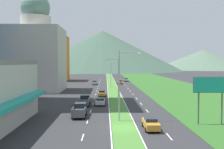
# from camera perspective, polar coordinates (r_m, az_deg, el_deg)

# --- Properties ---
(ground_plane) EXTENTS (600.00, 600.00, 0.00)m
(ground_plane) POSITION_cam_1_polar(r_m,az_deg,el_deg) (34.82, 2.62, -11.85)
(ground_plane) COLOR #2D2D30
(grass_median) EXTENTS (3.20, 240.00, 0.06)m
(grass_median) POSITION_cam_1_polar(r_m,az_deg,el_deg) (94.05, 0.04, -2.59)
(grass_median) COLOR #477F33
(grass_median) RESTS_ON ground_plane
(grass_verge_right) EXTENTS (24.00, 240.00, 0.06)m
(grass_verge_right) POSITION_cam_1_polar(r_m,az_deg,el_deg) (96.79, 12.34, -2.51)
(grass_verge_right) COLOR #2D6023
(grass_verge_right) RESTS_ON ground_plane
(lane_dash_left_2) EXTENTS (0.16, 2.80, 0.01)m
(lane_dash_left_2) POSITION_cam_1_polar(r_m,az_deg,el_deg) (30.97, -6.56, -13.72)
(lane_dash_left_2) COLOR silver
(lane_dash_left_2) RESTS_ON ground_plane
(lane_dash_left_3) EXTENTS (0.16, 2.80, 0.01)m
(lane_dash_left_3) POSITION_cam_1_polar(r_m,az_deg,el_deg) (38.67, -5.49, -10.37)
(lane_dash_left_3) COLOR silver
(lane_dash_left_3) RESTS_ON ground_plane
(lane_dash_left_4) EXTENTS (0.16, 2.80, 0.01)m
(lane_dash_left_4) POSITION_cam_1_polar(r_m,az_deg,el_deg) (46.46, -4.78, -8.14)
(lane_dash_left_4) COLOR silver
(lane_dash_left_4) RESTS_ON ground_plane
(lane_dash_left_5) EXTENTS (0.16, 2.80, 0.01)m
(lane_dash_left_5) POSITION_cam_1_polar(r_m,az_deg,el_deg) (54.31, -4.29, -6.55)
(lane_dash_left_5) COLOR silver
(lane_dash_left_5) RESTS_ON ground_plane
(lane_dash_left_6) EXTENTS (0.16, 2.80, 0.01)m
(lane_dash_left_6) POSITION_cam_1_polar(r_m,az_deg,el_deg) (62.20, -3.92, -5.37)
(lane_dash_left_6) COLOR silver
(lane_dash_left_6) RESTS_ON ground_plane
(lane_dash_left_7) EXTENTS (0.16, 2.80, 0.01)m
(lane_dash_left_7) POSITION_cam_1_polar(r_m,az_deg,el_deg) (70.11, -3.63, -4.45)
(lane_dash_left_7) COLOR silver
(lane_dash_left_7) RESTS_ON ground_plane
(lane_dash_left_8) EXTENTS (0.16, 2.80, 0.01)m
(lane_dash_left_8) POSITION_cam_1_polar(r_m,az_deg,el_deg) (78.03, -3.41, -3.72)
(lane_dash_left_8) COLOR silver
(lane_dash_left_8) RESTS_ON ground_plane
(lane_dash_left_9) EXTENTS (0.16, 2.80, 0.01)m
(lane_dash_left_9) POSITION_cam_1_polar(r_m,az_deg,el_deg) (85.96, -3.22, -3.12)
(lane_dash_left_9) COLOR silver
(lane_dash_left_9) RESTS_ON ground_plane
(lane_dash_left_10) EXTENTS (0.16, 2.80, 0.01)m
(lane_dash_left_10) POSITION_cam_1_polar(r_m,az_deg,el_deg) (93.91, -3.07, -2.62)
(lane_dash_left_10) COLOR silver
(lane_dash_left_10) RESTS_ON ground_plane
(lane_dash_left_11) EXTENTS (0.16, 2.80, 0.01)m
(lane_dash_left_11) POSITION_cam_1_polar(r_m,az_deg,el_deg) (101.86, -2.94, -2.20)
(lane_dash_left_11) COLOR silver
(lane_dash_left_11) RESTS_ON ground_plane
(lane_dash_left_12) EXTENTS (0.16, 2.80, 0.01)m
(lane_dash_left_12) POSITION_cam_1_polar(r_m,az_deg,el_deg) (109.81, -2.83, -1.84)
(lane_dash_left_12) COLOR silver
(lane_dash_left_12) RESTS_ON ground_plane
(lane_dash_left_13) EXTENTS (0.16, 2.80, 0.01)m
(lane_dash_left_13) POSITION_cam_1_polar(r_m,az_deg,el_deg) (117.77, -2.73, -1.53)
(lane_dash_left_13) COLOR silver
(lane_dash_left_13) RESTS_ON ground_plane
(lane_dash_left_14) EXTENTS (0.16, 2.80, 0.01)m
(lane_dash_left_14) POSITION_cam_1_polar(r_m,az_deg,el_deg) (125.73, -2.65, -1.26)
(lane_dash_left_14) COLOR silver
(lane_dash_left_14) RESTS_ON ground_plane
(lane_dash_left_15) EXTENTS (0.16, 2.80, 0.01)m
(lane_dash_left_15) POSITION_cam_1_polar(r_m,az_deg,el_deg) (133.69, -2.58, -1.02)
(lane_dash_left_15) COLOR silver
(lane_dash_left_15) RESTS_ON ground_plane
(lane_dash_right_2) EXTENTS (0.16, 2.80, 0.01)m
(lane_dash_right_2) POSITION_cam_1_polar(r_m,az_deg,el_deg) (31.75, 12.64, -13.35)
(lane_dash_right_2) COLOR silver
(lane_dash_right_2) RESTS_ON ground_plane
(lane_dash_right_3) EXTENTS (0.16, 2.80, 0.01)m
(lane_dash_right_3) POSITION_cam_1_polar(r_m,az_deg,el_deg) (39.29, 9.77, -10.19)
(lane_dash_right_3) COLOR silver
(lane_dash_right_3) RESTS_ON ground_plane
(lane_dash_right_4) EXTENTS (0.16, 2.80, 0.01)m
(lane_dash_right_4) POSITION_cam_1_polar(r_m,az_deg,el_deg) (46.99, 7.86, -8.04)
(lane_dash_right_4) COLOR silver
(lane_dash_right_4) RESTS_ON ground_plane
(lane_dash_right_5) EXTENTS (0.16, 2.80, 0.01)m
(lane_dash_right_5) POSITION_cam_1_polar(r_m,az_deg,el_deg) (54.76, 6.51, -6.49)
(lane_dash_right_5) COLOR silver
(lane_dash_right_5) RESTS_ON ground_plane
(lane_dash_right_6) EXTENTS (0.16, 2.80, 0.01)m
(lane_dash_right_6) POSITION_cam_1_polar(r_m,az_deg,el_deg) (62.59, 5.49, -5.32)
(lane_dash_right_6) COLOR silver
(lane_dash_right_6) RESTS_ON ground_plane
(lane_dash_right_7) EXTENTS (0.16, 2.80, 0.01)m
(lane_dash_right_7) POSITION_cam_1_polar(r_m,az_deg,el_deg) (70.45, 4.71, -4.42)
(lane_dash_right_7) COLOR silver
(lane_dash_right_7) RESTS_ON ground_plane
(lane_dash_right_8) EXTENTS (0.16, 2.80, 0.01)m
(lane_dash_right_8) POSITION_cam_1_polar(r_m,az_deg,el_deg) (78.34, 4.09, -3.69)
(lane_dash_right_8) COLOR silver
(lane_dash_right_8) RESTS_ON ground_plane
(lane_dash_right_9) EXTENTS (0.16, 2.80, 0.01)m
(lane_dash_right_9) POSITION_cam_1_polar(r_m,az_deg,el_deg) (86.25, 3.58, -3.10)
(lane_dash_right_9) COLOR silver
(lane_dash_right_9) RESTS_ON ground_plane
(lane_dash_right_10) EXTENTS (0.16, 2.80, 0.01)m
(lane_dash_right_10) POSITION_cam_1_polar(r_m,az_deg,el_deg) (94.17, 3.15, -2.61)
(lane_dash_right_10) COLOR silver
(lane_dash_right_10) RESTS_ON ground_plane
(lane_dash_right_11) EXTENTS (0.16, 2.80, 0.01)m
(lane_dash_right_11) POSITION_cam_1_polar(r_m,az_deg,el_deg) (102.09, 2.80, -2.19)
(lane_dash_right_11) COLOR silver
(lane_dash_right_11) RESTS_ON ground_plane
(lane_dash_right_12) EXTENTS (0.16, 2.80, 0.01)m
(lane_dash_right_12) POSITION_cam_1_polar(r_m,az_deg,el_deg) (110.03, 2.49, -1.83)
(lane_dash_right_12) COLOR silver
(lane_dash_right_12) RESTS_ON ground_plane
(lane_dash_right_13) EXTENTS (0.16, 2.80, 0.01)m
(lane_dash_right_13) POSITION_cam_1_polar(r_m,az_deg,el_deg) (117.98, 2.23, -1.52)
(lane_dash_right_13) COLOR silver
(lane_dash_right_13) RESTS_ON ground_plane
(lane_dash_right_14) EXTENTS (0.16, 2.80, 0.01)m
(lane_dash_right_14) POSITION_cam_1_polar(r_m,az_deg,el_deg) (125.92, 2.00, -1.25)
(lane_dash_right_14) COLOR silver
(lane_dash_right_14) RESTS_ON ground_plane
(lane_dash_right_15) EXTENTS (0.16, 2.80, 0.01)m
(lane_dash_right_15) POSITION_cam_1_polar(r_m,az_deg,el_deg) (133.88, 1.79, -1.02)
(lane_dash_right_15) COLOR silver
(lane_dash_right_15) RESTS_ON ground_plane
(edge_line_median_left) EXTENTS (0.16, 240.00, 0.01)m
(edge_line_median_left) POSITION_cam_1_polar(r_m,az_deg,el_deg) (94.02, -1.02, -2.61)
(edge_line_median_left) COLOR silver
(edge_line_median_left) RESTS_ON ground_plane
(edge_line_median_right) EXTENTS (0.16, 240.00, 0.01)m
(edge_line_median_right) POSITION_cam_1_polar(r_m,az_deg,el_deg) (94.11, 1.11, -2.61)
(edge_line_median_right) COLOR silver
(edge_line_median_right) RESTS_ON ground_plane
(domed_building) EXTENTS (16.16, 16.16, 29.72)m
(domed_building) POSITION_cam_1_polar(r_m,az_deg,el_deg) (81.92, -16.56, 4.83)
(domed_building) COLOR #B7B2A8
(domed_building) RESTS_ON ground_plane
(midrise_colored) EXTENTS (15.91, 15.91, 21.23)m
(midrise_colored) POSITION_cam_1_polar(r_m,az_deg,el_deg) (125.05, -13.58, 3.51)
(midrise_colored) COLOR orange
(midrise_colored) RESTS_ON ground_plane
(hill_far_left) EXTENTS (198.66, 198.66, 20.36)m
(hill_far_left) POSITION_cam_1_polar(r_m,az_deg,el_deg) (282.54, -18.14, 2.89)
(hill_far_left) COLOR #3D5647
(hill_far_left) RESTS_ON ground_plane
(hill_far_center) EXTENTS (166.88, 166.88, 42.53)m
(hill_far_center) POSITION_cam_1_polar(r_m,az_deg,el_deg) (273.91, -2.09, 5.35)
(hill_far_center) COLOR #3D5647
(hill_far_center) RESTS_ON ground_plane
(hill_far_right) EXTENTS (122.49, 122.49, 24.01)m
(hill_far_right) POSITION_cam_1_polar(r_m,az_deg,el_deg) (332.52, 19.72, 3.14)
(hill_far_right) COLOR #516B56
(hill_far_right) RESTS_ON ground_plane
(street_lamp_near) EXTENTS (3.35, 0.32, 10.42)m
(street_lamp_near) POSITION_cam_1_polar(r_m,az_deg,el_deg) (37.91, 2.12, -1.50)
(street_lamp_near) COLOR #99999E
(street_lamp_near) RESTS_ON ground_plane
(street_lamp_mid) EXTENTS (3.09, 0.29, 9.70)m
(street_lamp_mid) POSITION_cam_1_polar(r_m,az_deg,el_deg) (62.85, 1.13, -0.18)
(street_lamp_mid) COLOR #99999E
(street_lamp_mid) RESTS_ON ground_plane
(street_lamp_far) EXTENTS (3.43, 0.31, 8.79)m
(street_lamp_far) POSITION_cam_1_polar(r_m,az_deg,el_deg) (87.80, 0.01, 0.37)
(street_lamp_far) COLOR #99999E
(street_lamp_far) RESTS_ON ground_plane
(billboard_roadside) EXTENTS (4.94, 0.28, 6.74)m
(billboard_roadside) POSITION_cam_1_polar(r_m,az_deg,el_deg) (38.36, 21.15, -2.82)
(billboard_roadside) COLOR #4C4C51
(billboard_roadside) RESTS_ON ground_plane
(car_0) EXTENTS (1.94, 4.52, 1.57)m
(car_0) POSITION_cam_1_polar(r_m,az_deg,el_deg) (66.09, -2.24, -4.20)
(car_0) COLOR #C6842D
(car_0) RESTS_ON ground_plane
(car_1) EXTENTS (1.91, 4.26, 1.59)m
(car_1) POSITION_cam_1_polar(r_m,az_deg,el_deg) (103.13, 1.78, -1.69)
(car_1) COLOR #C6842D
(car_1) RESTS_ON ground_plane
(car_2) EXTENTS (2.03, 4.23, 1.47)m
(car_2) POSITION_cam_1_polar(r_m,az_deg,el_deg) (52.79, -2.63, -5.99)
(car_2) COLOR #B2B2B7
(car_2) RESTS_ON ground_plane
(car_3) EXTENTS (1.88, 4.55, 1.52)m
(car_3) POSITION_cam_1_polar(r_m,az_deg,el_deg) (34.35, 8.63, -10.73)
(car_3) COLOR #C6842D
(car_3) RESTS_ON ground_plane
(car_4) EXTENTS (2.01, 4.31, 1.47)m
(car_4) POSITION_cam_1_polar(r_m,az_deg,el_deg) (117.82, 3.13, -1.17)
(car_4) COLOR #B2B2B7
(car_4) RESTS_ON ground_plane
(car_5) EXTENTS (1.97, 4.17, 1.60)m
(car_5) POSITION_cam_1_polar(r_m,az_deg,el_deg) (99.94, -3.89, -1.84)
(car_5) COLOR #B2B2B7
(car_5) RESTS_ON ground_plane
(pickup_truck_0) EXTENTS (2.18, 5.40, 2.00)m
(pickup_truck_0) POSITION_cam_1_polar(r_m,az_deg,el_deg) (42.14, -7.23, -7.93)
(pickup_truck_0) COLOR #515459
(pickup_truck_0) RESTS_ON ground_plane
(pickup_truck_1) EXTENTS (2.18, 5.40, 2.00)m
(pickup_truck_1) POSITION_cam_1_polar(r_m,az_deg,el_deg) (52.47, -6.12, -5.81)
(pickup_truck_1) COLOR #515459
(pickup_truck_1) RESTS_ON ground_plane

